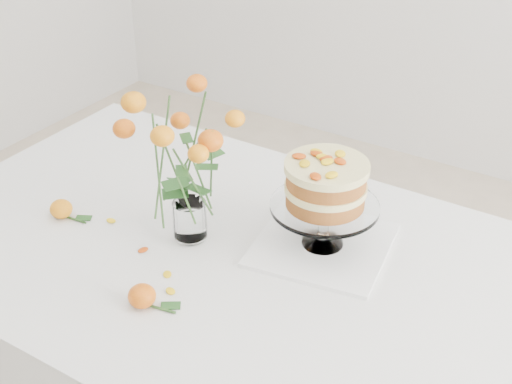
# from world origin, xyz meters

# --- Properties ---
(table) EXTENTS (1.43, 0.93, 0.76)m
(table) POSITION_xyz_m (0.00, 0.00, 0.67)
(table) COLOR tan
(table) RESTS_ON ground
(napkin) EXTENTS (0.33, 0.33, 0.01)m
(napkin) POSITION_xyz_m (0.21, 0.13, 0.76)
(napkin) COLOR white
(napkin) RESTS_ON table
(cake_stand) EXTENTS (0.24, 0.24, 0.21)m
(cake_stand) POSITION_xyz_m (0.21, 0.13, 0.91)
(cake_stand) COLOR white
(cake_stand) RESTS_ON napkin
(rose_vase) EXTENTS (0.27, 0.27, 0.38)m
(rose_vase) POSITION_xyz_m (-0.06, -0.00, 0.98)
(rose_vase) COLOR white
(rose_vase) RESTS_ON table
(loose_rose_near) EXTENTS (0.10, 0.05, 0.05)m
(loose_rose_near) POSITION_xyz_m (-0.37, -0.10, 0.78)
(loose_rose_near) COLOR orange
(loose_rose_near) RESTS_ON table
(loose_rose_far) EXTENTS (0.10, 0.06, 0.05)m
(loose_rose_far) POSITION_xyz_m (-0.00, -0.24, 0.78)
(loose_rose_far) COLOR #D3490A
(loose_rose_far) RESTS_ON table
(stray_petal_a) EXTENTS (0.03, 0.02, 0.00)m
(stray_petal_a) POSITION_xyz_m (-0.12, -0.10, 0.76)
(stray_petal_a) COLOR yellow
(stray_petal_a) RESTS_ON table
(stray_petal_b) EXTENTS (0.03, 0.02, 0.00)m
(stray_petal_b) POSITION_xyz_m (-0.02, -0.14, 0.76)
(stray_petal_b) COLOR yellow
(stray_petal_b) RESTS_ON table
(stray_petal_c) EXTENTS (0.03, 0.02, 0.00)m
(stray_petal_c) POSITION_xyz_m (0.02, -0.18, 0.76)
(stray_petal_c) COLOR yellow
(stray_petal_c) RESTS_ON table
(stray_petal_d) EXTENTS (0.03, 0.02, 0.00)m
(stray_petal_d) POSITION_xyz_m (-0.26, -0.05, 0.76)
(stray_petal_d) COLOR yellow
(stray_petal_d) RESTS_ON table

